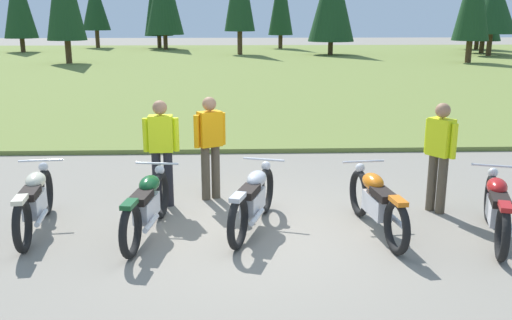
{
  "coord_description": "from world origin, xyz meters",
  "views": [
    {
      "loc": [
        -0.3,
        -7.16,
        2.9
      ],
      "look_at": [
        0.0,
        0.6,
        0.9
      ],
      "focal_mm": 39.38,
      "sensor_mm": 36.0,
      "label": 1
    }
  ],
  "objects_px": {
    "motorcycle_red": "(497,208)",
    "rider_in_hivis_vest": "(161,147)",
    "motorcycle_silver": "(253,199)",
    "rider_near_row_end": "(440,151)",
    "motorcycle_orange": "(377,202)",
    "motorcycle_cream": "(35,201)",
    "motorcycle_british_green": "(147,205)",
    "rider_with_back_turned": "(210,142)"
  },
  "relations": [
    {
      "from": "rider_near_row_end",
      "to": "rider_in_hivis_vest",
      "type": "relative_size",
      "value": 1.0
    },
    {
      "from": "rider_with_back_turned",
      "to": "motorcycle_cream",
      "type": "bearing_deg",
      "value": -150.4
    },
    {
      "from": "motorcycle_silver",
      "to": "motorcycle_orange",
      "type": "distance_m",
      "value": 1.69
    },
    {
      "from": "motorcycle_british_green",
      "to": "motorcycle_orange",
      "type": "relative_size",
      "value": 1.0
    },
    {
      "from": "motorcycle_silver",
      "to": "rider_near_row_end",
      "type": "xyz_separation_m",
      "value": [
        2.8,
        0.61,
        0.51
      ]
    },
    {
      "from": "rider_in_hivis_vest",
      "to": "motorcycle_silver",
      "type": "bearing_deg",
      "value": -37.05
    },
    {
      "from": "motorcycle_cream",
      "to": "motorcycle_orange",
      "type": "relative_size",
      "value": 1.0
    },
    {
      "from": "motorcycle_cream",
      "to": "motorcycle_british_green",
      "type": "xyz_separation_m",
      "value": [
        1.57,
        -0.23,
        0.0
      ]
    },
    {
      "from": "motorcycle_silver",
      "to": "rider_with_back_turned",
      "type": "relative_size",
      "value": 1.22
    },
    {
      "from": "motorcycle_orange",
      "to": "motorcycle_red",
      "type": "distance_m",
      "value": 1.56
    },
    {
      "from": "motorcycle_cream",
      "to": "rider_in_hivis_vest",
      "type": "relative_size",
      "value": 1.26
    },
    {
      "from": "motorcycle_cream",
      "to": "motorcycle_british_green",
      "type": "bearing_deg",
      "value": -8.21
    },
    {
      "from": "motorcycle_british_green",
      "to": "rider_with_back_turned",
      "type": "height_order",
      "value": "rider_with_back_turned"
    },
    {
      "from": "rider_near_row_end",
      "to": "motorcycle_orange",
      "type": "bearing_deg",
      "value": -144.2
    },
    {
      "from": "motorcycle_cream",
      "to": "rider_with_back_turned",
      "type": "bearing_deg",
      "value": 29.6
    },
    {
      "from": "motorcycle_british_green",
      "to": "motorcycle_red",
      "type": "bearing_deg",
      "value": -3.58
    },
    {
      "from": "motorcycle_orange",
      "to": "rider_near_row_end",
      "type": "bearing_deg",
      "value": 35.8
    },
    {
      "from": "rider_in_hivis_vest",
      "to": "rider_with_back_turned",
      "type": "bearing_deg",
      "value": 24.64
    },
    {
      "from": "motorcycle_silver",
      "to": "motorcycle_cream",
      "type": "bearing_deg",
      "value": 179.37
    },
    {
      "from": "motorcycle_british_green",
      "to": "rider_in_hivis_vest",
      "type": "height_order",
      "value": "rider_in_hivis_vest"
    },
    {
      "from": "motorcycle_silver",
      "to": "rider_near_row_end",
      "type": "distance_m",
      "value": 2.91
    },
    {
      "from": "motorcycle_orange",
      "to": "rider_with_back_turned",
      "type": "xyz_separation_m",
      "value": [
        -2.32,
        1.57,
        0.51
      ]
    },
    {
      "from": "rider_near_row_end",
      "to": "rider_in_hivis_vest",
      "type": "bearing_deg",
      "value": 174.16
    },
    {
      "from": "rider_with_back_turned",
      "to": "motorcycle_silver",
      "type": "bearing_deg",
      "value": -64.87
    },
    {
      "from": "rider_with_back_turned",
      "to": "motorcycle_orange",
      "type": "bearing_deg",
      "value": -34.05
    },
    {
      "from": "motorcycle_silver",
      "to": "motorcycle_orange",
      "type": "xyz_separation_m",
      "value": [
        1.68,
        -0.2,
        0.0
      ]
    },
    {
      "from": "motorcycle_red",
      "to": "rider_in_hivis_vest",
      "type": "distance_m",
      "value": 4.86
    },
    {
      "from": "motorcycle_orange",
      "to": "motorcycle_silver",
      "type": "bearing_deg",
      "value": 173.33
    },
    {
      "from": "motorcycle_british_green",
      "to": "motorcycle_red",
      "type": "height_order",
      "value": "same"
    },
    {
      "from": "motorcycle_red",
      "to": "motorcycle_silver",
      "type": "bearing_deg",
      "value": 171.44
    },
    {
      "from": "rider_in_hivis_vest",
      "to": "motorcycle_orange",
      "type": "bearing_deg",
      "value": -22.01
    },
    {
      "from": "motorcycle_british_green",
      "to": "rider_with_back_turned",
      "type": "xyz_separation_m",
      "value": [
        0.79,
        1.57,
        0.51
      ]
    },
    {
      "from": "motorcycle_orange",
      "to": "rider_with_back_turned",
      "type": "height_order",
      "value": "rider_with_back_turned"
    },
    {
      "from": "motorcycle_orange",
      "to": "rider_in_hivis_vest",
      "type": "distance_m",
      "value": 3.33
    },
    {
      "from": "motorcycle_cream",
      "to": "motorcycle_silver",
      "type": "height_order",
      "value": "same"
    },
    {
      "from": "motorcycle_british_green",
      "to": "motorcycle_red",
      "type": "xyz_separation_m",
      "value": [
        4.65,
        -0.29,
        0.0
      ]
    },
    {
      "from": "rider_in_hivis_vest",
      "to": "motorcycle_british_green",
      "type": "bearing_deg",
      "value": -92.88
    },
    {
      "from": "motorcycle_silver",
      "to": "motorcycle_orange",
      "type": "relative_size",
      "value": 0.97
    },
    {
      "from": "rider_near_row_end",
      "to": "motorcycle_cream",
      "type": "bearing_deg",
      "value": -174.31
    },
    {
      "from": "motorcycle_red",
      "to": "rider_with_back_turned",
      "type": "xyz_separation_m",
      "value": [
        -3.86,
        1.86,
        0.51
      ]
    },
    {
      "from": "motorcycle_british_green",
      "to": "motorcycle_orange",
      "type": "height_order",
      "value": "same"
    },
    {
      "from": "motorcycle_cream",
      "to": "motorcycle_british_green",
      "type": "distance_m",
      "value": 1.58
    }
  ]
}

